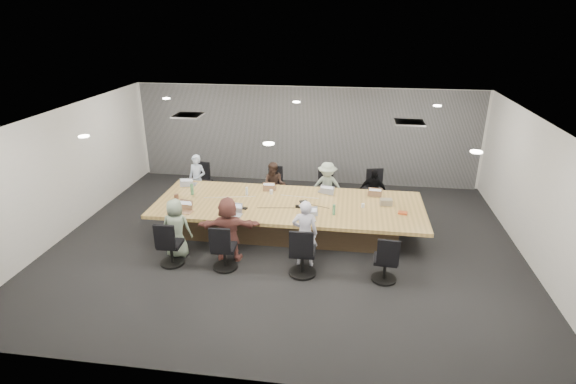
# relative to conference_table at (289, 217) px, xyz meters

# --- Properties ---
(floor) EXTENTS (10.00, 8.00, 0.00)m
(floor) POSITION_rel_conference_table_xyz_m (0.00, -0.50, -0.40)
(floor) COLOR black
(floor) RESTS_ON ground
(ceiling) EXTENTS (10.00, 8.00, 0.00)m
(ceiling) POSITION_rel_conference_table_xyz_m (0.00, -0.50, 2.40)
(ceiling) COLOR white
(ceiling) RESTS_ON wall_back
(wall_back) EXTENTS (10.00, 0.00, 2.80)m
(wall_back) POSITION_rel_conference_table_xyz_m (0.00, 3.50, 1.00)
(wall_back) COLOR silver
(wall_back) RESTS_ON ground
(wall_front) EXTENTS (10.00, 0.00, 2.80)m
(wall_front) POSITION_rel_conference_table_xyz_m (0.00, -4.50, 1.00)
(wall_front) COLOR silver
(wall_front) RESTS_ON ground
(wall_left) EXTENTS (0.00, 8.00, 2.80)m
(wall_left) POSITION_rel_conference_table_xyz_m (-5.00, -0.50, 1.00)
(wall_left) COLOR silver
(wall_left) RESTS_ON ground
(wall_right) EXTENTS (0.00, 8.00, 2.80)m
(wall_right) POSITION_rel_conference_table_xyz_m (5.00, -0.50, 1.00)
(wall_right) COLOR silver
(wall_right) RESTS_ON ground
(curtain) EXTENTS (9.80, 0.04, 2.80)m
(curtain) POSITION_rel_conference_table_xyz_m (0.00, 3.42, 1.00)
(curtain) COLOR slate
(curtain) RESTS_ON ground
(conference_table) EXTENTS (6.00, 2.20, 0.74)m
(conference_table) POSITION_rel_conference_table_xyz_m (0.00, 0.00, 0.00)
(conference_table) COLOR brown
(conference_table) RESTS_ON ground
(chair_0) EXTENTS (0.58, 0.58, 0.75)m
(chair_0) POSITION_rel_conference_table_xyz_m (-2.60, 1.70, -0.03)
(chair_0) COLOR black
(chair_0) RESTS_ON ground
(chair_1) EXTENTS (0.62, 0.62, 0.74)m
(chair_1) POSITION_rel_conference_table_xyz_m (-0.56, 1.70, -0.03)
(chair_1) COLOR black
(chair_1) RESTS_ON ground
(chair_2) EXTENTS (0.64, 0.64, 0.75)m
(chair_2) POSITION_rel_conference_table_xyz_m (0.78, 1.70, -0.03)
(chair_2) COLOR black
(chair_2) RESTS_ON ground
(chair_3) EXTENTS (0.65, 0.65, 0.80)m
(chair_3) POSITION_rel_conference_table_xyz_m (1.92, 1.70, -0.00)
(chair_3) COLOR black
(chair_3) RESTS_ON ground
(chair_4) EXTENTS (0.52, 0.52, 0.75)m
(chair_4) POSITION_rel_conference_table_xyz_m (-2.13, -1.70, -0.02)
(chair_4) COLOR black
(chair_4) RESTS_ON ground
(chair_5) EXTENTS (0.54, 0.54, 0.76)m
(chair_5) POSITION_rel_conference_table_xyz_m (-1.03, -1.70, -0.02)
(chair_5) COLOR black
(chair_5) RESTS_ON ground
(chair_6) EXTENTS (0.57, 0.57, 0.84)m
(chair_6) POSITION_rel_conference_table_xyz_m (0.51, -1.70, 0.02)
(chair_6) COLOR black
(chair_6) RESTS_ON ground
(chair_7) EXTENTS (0.53, 0.53, 0.74)m
(chair_7) POSITION_rel_conference_table_xyz_m (2.07, -1.70, -0.03)
(chair_7) COLOR black
(chair_7) RESTS_ON ground
(person_0) EXTENTS (0.54, 0.41, 1.33)m
(person_0) POSITION_rel_conference_table_xyz_m (-2.60, 1.35, 0.27)
(person_0) COLOR silver
(person_0) RESTS_ON ground
(laptop_0) EXTENTS (0.35, 0.26, 0.02)m
(laptop_0) POSITION_rel_conference_table_xyz_m (-2.60, 0.80, 0.35)
(laptop_0) COLOR #B2B2B7
(laptop_0) RESTS_ON conference_table
(person_1) EXTENTS (0.62, 0.50, 1.23)m
(person_1) POSITION_rel_conference_table_xyz_m (-0.56, 1.35, 0.21)
(person_1) COLOR #34241E
(person_1) RESTS_ON ground
(laptop_1) EXTENTS (0.30, 0.22, 0.02)m
(laptop_1) POSITION_rel_conference_table_xyz_m (-0.56, 0.80, 0.35)
(laptop_1) COLOR #8C6647
(laptop_1) RESTS_ON conference_table
(person_2) EXTENTS (0.87, 0.53, 1.30)m
(person_2) POSITION_rel_conference_table_xyz_m (0.78, 1.35, 0.25)
(person_2) COLOR #9CAE9B
(person_2) RESTS_ON ground
(laptop_2) EXTENTS (0.38, 0.30, 0.02)m
(laptop_2) POSITION_rel_conference_table_xyz_m (0.78, 0.80, 0.35)
(laptop_2) COLOR #B2B2B7
(laptop_2) RESTS_ON conference_table
(person_3) EXTENTS (0.74, 0.44, 1.18)m
(person_3) POSITION_rel_conference_table_xyz_m (1.92, 1.35, 0.19)
(person_3) COLOR black
(person_3) RESTS_ON ground
(laptop_3) EXTENTS (0.32, 0.23, 0.02)m
(laptop_3) POSITION_rel_conference_table_xyz_m (1.92, 0.80, 0.35)
(laptop_3) COLOR #8C6647
(laptop_3) RESTS_ON conference_table
(person_4) EXTENTS (0.62, 0.41, 1.26)m
(person_4) POSITION_rel_conference_table_xyz_m (-2.13, -1.35, 0.23)
(person_4) COLOR gray
(person_4) RESTS_ON ground
(laptop_4) EXTENTS (0.34, 0.26, 0.02)m
(laptop_4) POSITION_rel_conference_table_xyz_m (-2.13, -0.80, 0.35)
(laptop_4) COLOR #8C6647
(laptop_4) RESTS_ON conference_table
(person_5) EXTENTS (1.32, 0.61, 1.37)m
(person_5) POSITION_rel_conference_table_xyz_m (-1.03, -1.35, 0.28)
(person_5) COLOR brown
(person_5) RESTS_ON ground
(laptop_5) EXTENTS (0.31, 0.23, 0.02)m
(laptop_5) POSITION_rel_conference_table_xyz_m (-1.03, -0.80, 0.35)
(laptop_5) COLOR #B2B2B7
(laptop_5) RESTS_ON conference_table
(person_6) EXTENTS (0.51, 0.34, 1.40)m
(person_6) POSITION_rel_conference_table_xyz_m (0.51, -1.35, 0.30)
(person_6) COLOR silver
(person_6) RESTS_ON ground
(laptop_6) EXTENTS (0.36, 0.28, 0.02)m
(laptop_6) POSITION_rel_conference_table_xyz_m (0.51, -0.80, 0.35)
(laptop_6) COLOR #B2B2B7
(laptop_6) RESTS_ON conference_table
(bottle_green_left) EXTENTS (0.08, 0.08, 0.26)m
(bottle_green_left) POSITION_rel_conference_table_xyz_m (-2.32, 0.18, 0.47)
(bottle_green_left) COLOR #46845A
(bottle_green_left) RESTS_ON conference_table
(bottle_green_right) EXTENTS (0.08, 0.08, 0.23)m
(bottle_green_right) POSITION_rel_conference_table_xyz_m (1.03, -0.47, 0.45)
(bottle_green_right) COLOR #46845A
(bottle_green_right) RESTS_ON conference_table
(bottle_clear) EXTENTS (0.08, 0.08, 0.20)m
(bottle_clear) POSITION_rel_conference_table_xyz_m (-1.04, 0.33, 0.44)
(bottle_clear) COLOR silver
(bottle_clear) RESTS_ON conference_table
(cup_white_far) EXTENTS (0.10, 0.10, 0.10)m
(cup_white_far) POSITION_rel_conference_table_xyz_m (-0.48, 0.48, 0.39)
(cup_white_far) COLOR white
(cup_white_far) RESTS_ON conference_table
(cup_white_near) EXTENTS (0.09, 0.09, 0.09)m
(cup_white_near) POSITION_rel_conference_table_xyz_m (1.65, -0.00, 0.38)
(cup_white_near) COLOR white
(cup_white_near) RESTS_ON conference_table
(mug_brown) EXTENTS (0.11, 0.11, 0.12)m
(mug_brown) POSITION_rel_conference_table_xyz_m (-2.58, -0.14, 0.40)
(mug_brown) COLOR brown
(mug_brown) RESTS_ON conference_table
(mic_left) EXTENTS (0.16, 0.13, 0.03)m
(mic_left) POSITION_rel_conference_table_xyz_m (-0.92, -0.45, 0.35)
(mic_left) COLOR black
(mic_left) RESTS_ON conference_table
(mic_right) EXTENTS (0.20, 0.17, 0.03)m
(mic_right) POSITION_rel_conference_table_xyz_m (0.33, 0.09, 0.36)
(mic_right) COLOR black
(mic_right) RESTS_ON conference_table
(stapler) EXTENTS (0.18, 0.06, 0.07)m
(stapler) POSITION_rel_conference_table_xyz_m (0.27, -0.23, 0.37)
(stapler) COLOR black
(stapler) RESTS_ON conference_table
(canvas_bag) EXTENTS (0.28, 0.19, 0.14)m
(canvas_bag) POSITION_rel_conference_table_xyz_m (2.16, 0.20, 0.41)
(canvas_bag) COLOR gray
(canvas_bag) RESTS_ON conference_table
(snack_packet) EXTENTS (0.22, 0.17, 0.04)m
(snack_packet) POSITION_rel_conference_table_xyz_m (2.49, -0.22, 0.36)
(snack_packet) COLOR #C14D22
(snack_packet) RESTS_ON conference_table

